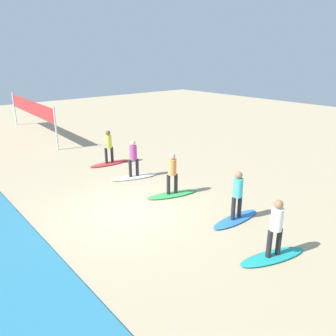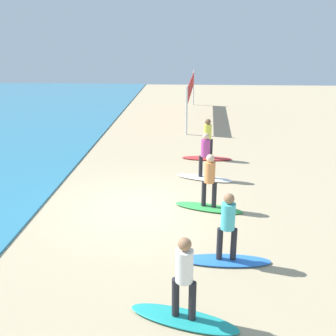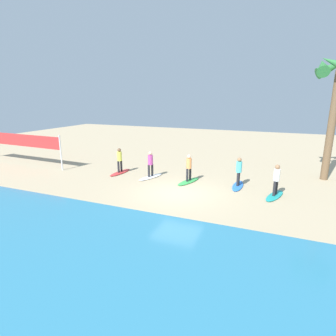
{
  "view_description": "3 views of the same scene",
  "coord_description": "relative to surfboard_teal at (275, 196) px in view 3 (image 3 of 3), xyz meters",
  "views": [
    {
      "loc": [
        -9.05,
        5.73,
        5.28
      ],
      "look_at": [
        -0.04,
        -1.83,
        1.23
      ],
      "focal_mm": 35.67,
      "sensor_mm": 36.0,
      "label": 1
    },
    {
      "loc": [
        -10.97,
        -1.49,
        5.09
      ],
      "look_at": [
        0.83,
        -0.85,
        1.03
      ],
      "focal_mm": 42.4,
      "sensor_mm": 36.0,
      "label": 2
    },
    {
      "loc": [
        -4.91,
        13.16,
        5.07
      ],
      "look_at": [
        0.9,
        -0.85,
        1.11
      ],
      "focal_mm": 29.22,
      "sensor_mm": 36.0,
      "label": 3
    }
  ],
  "objects": [
    {
      "name": "volleyball_net",
      "position": [
        18.67,
        -0.1,
        1.74
      ],
      "size": [
        9.09,
        0.51,
        2.5
      ],
      "color": "silver",
      "rests_on": "ground"
    },
    {
      "name": "surfer_blue",
      "position": [
        2.04,
        -0.95,
        0.99
      ],
      "size": [
        0.32,
        0.46,
        1.64
      ],
      "color": "#232328",
      "rests_on": "surfboard_blue"
    },
    {
      "name": "surfboard_blue",
      "position": [
        2.04,
        -0.95,
        0.0
      ],
      "size": [
        0.56,
        2.1,
        0.09
      ],
      "primitive_type": "ellipsoid",
      "rotation": [
        0.0,
        0.0,
        1.57
      ],
      "color": "blue",
      "rests_on": "ground"
    },
    {
      "name": "surfboard_red",
      "position": [
        9.95,
        -0.81,
        0.0
      ],
      "size": [
        0.72,
        2.14,
        0.09
      ],
      "primitive_type": "ellipsoid",
      "rotation": [
        0.0,
        0.0,
        1.5
      ],
      "color": "red",
      "rests_on": "ground"
    },
    {
      "name": "surfer_teal",
      "position": [
        0.0,
        0.0,
        0.99
      ],
      "size": [
        0.32,
        0.45,
        1.64
      ],
      "color": "#232328",
      "rests_on": "surfboard_teal"
    },
    {
      "name": "surfboard_white",
      "position": [
        7.54,
        -0.64,
        0.0
      ],
      "size": [
        1.15,
        2.17,
        0.09
      ],
      "primitive_type": "ellipsoid",
      "rotation": [
        0.0,
        0.0,
        1.27
      ],
      "color": "white",
      "rests_on": "ground"
    },
    {
      "name": "surfboard_teal",
      "position": [
        0.0,
        0.0,
        0.0
      ],
      "size": [
        1.13,
        2.17,
        0.09
      ],
      "primitive_type": "ellipsoid",
      "rotation": [
        0.0,
        0.0,
        1.29
      ],
      "color": "teal",
      "rests_on": "ground"
    },
    {
      "name": "surfer_green",
      "position": [
        4.97,
        -0.67,
        0.99
      ],
      "size": [
        0.32,
        0.45,
        1.64
      ],
      "color": "#232328",
      "rests_on": "surfboard_green"
    },
    {
      "name": "ground_plane",
      "position": [
        4.91,
        1.45,
        -0.04
      ],
      "size": [
        60.0,
        60.0,
        0.0
      ],
      "primitive_type": "plane",
      "color": "tan"
    },
    {
      "name": "surfboard_green",
      "position": [
        4.97,
        -0.67,
        0.0
      ],
      "size": [
        1.12,
        2.17,
        0.09
      ],
      "primitive_type": "ellipsoid",
      "rotation": [
        0.0,
        0.0,
        1.29
      ],
      "color": "green",
      "rests_on": "ground"
    },
    {
      "name": "surfer_red",
      "position": [
        9.95,
        -0.81,
        0.99
      ],
      "size": [
        0.32,
        0.46,
        1.64
      ],
      "color": "#232328",
      "rests_on": "surfboard_red"
    },
    {
      "name": "surfer_white",
      "position": [
        7.54,
        -0.64,
        0.99
      ],
      "size": [
        0.32,
        0.45,
        1.64
      ],
      "color": "#232328",
      "rests_on": "surfboard_white"
    }
  ]
}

